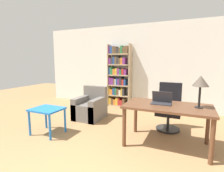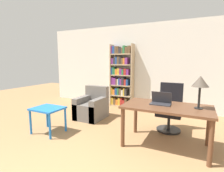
{
  "view_description": "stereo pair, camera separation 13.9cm",
  "coord_description": "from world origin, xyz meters",
  "px_view_note": "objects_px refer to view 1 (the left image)",
  "views": [
    {
      "loc": [
        1.09,
        -1.09,
        1.53
      ],
      "look_at": [
        -0.42,
        2.27,
        1.0
      ],
      "focal_mm": 28.0,
      "sensor_mm": 36.0,
      "label": 1
    },
    {
      "loc": [
        1.21,
        -1.03,
        1.53
      ],
      "look_at": [
        -0.42,
        2.27,
        1.0
      ],
      "focal_mm": 28.0,
      "sensor_mm": 36.0,
      "label": 2
    }
  ],
  "objects_px": {
    "laptop": "(161,101)",
    "side_table_blue": "(47,112)",
    "table_lamp": "(201,82)",
    "armchair": "(90,108)",
    "office_chair": "(169,109)",
    "desk": "(167,111)",
    "bookshelf": "(118,76)"
  },
  "relations": [
    {
      "from": "desk",
      "to": "bookshelf",
      "type": "xyz_separation_m",
      "value": [
        -1.87,
        2.27,
        0.37
      ]
    },
    {
      "from": "bookshelf",
      "to": "desk",
      "type": "bearing_deg",
      "value": -50.52
    },
    {
      "from": "desk",
      "to": "side_table_blue",
      "type": "xyz_separation_m",
      "value": [
        -2.35,
        -0.5,
        -0.18
      ]
    },
    {
      "from": "bookshelf",
      "to": "table_lamp",
      "type": "bearing_deg",
      "value": -43.2
    },
    {
      "from": "table_lamp",
      "to": "office_chair",
      "type": "height_order",
      "value": "table_lamp"
    },
    {
      "from": "laptop",
      "to": "side_table_blue",
      "type": "distance_m",
      "value": 2.32
    },
    {
      "from": "desk",
      "to": "side_table_blue",
      "type": "distance_m",
      "value": 2.41
    },
    {
      "from": "side_table_blue",
      "to": "armchair",
      "type": "distance_m",
      "value": 1.29
    },
    {
      "from": "side_table_blue",
      "to": "bookshelf",
      "type": "xyz_separation_m",
      "value": [
        0.48,
        2.76,
        0.55
      ]
    },
    {
      "from": "office_chair",
      "to": "armchair",
      "type": "bearing_deg",
      "value": -177.57
    },
    {
      "from": "laptop",
      "to": "table_lamp",
      "type": "relative_size",
      "value": 0.66
    },
    {
      "from": "laptop",
      "to": "office_chair",
      "type": "height_order",
      "value": "office_chair"
    },
    {
      "from": "armchair",
      "to": "office_chair",
      "type": "bearing_deg",
      "value": 2.43
    },
    {
      "from": "table_lamp",
      "to": "armchair",
      "type": "height_order",
      "value": "table_lamp"
    },
    {
      "from": "armchair",
      "to": "bookshelf",
      "type": "bearing_deg",
      "value": 83.07
    },
    {
      "from": "desk",
      "to": "office_chair",
      "type": "distance_m",
      "value": 0.86
    },
    {
      "from": "table_lamp",
      "to": "armchair",
      "type": "bearing_deg",
      "value": 164.56
    },
    {
      "from": "bookshelf",
      "to": "side_table_blue",
      "type": "bearing_deg",
      "value": -99.8
    },
    {
      "from": "office_chair",
      "to": "desk",
      "type": "bearing_deg",
      "value": -86.19
    },
    {
      "from": "side_table_blue",
      "to": "bookshelf",
      "type": "bearing_deg",
      "value": 80.2
    },
    {
      "from": "desk",
      "to": "armchair",
      "type": "height_order",
      "value": "armchair"
    },
    {
      "from": "laptop",
      "to": "bookshelf",
      "type": "bearing_deg",
      "value": 128.48
    },
    {
      "from": "table_lamp",
      "to": "armchair",
      "type": "relative_size",
      "value": 0.64
    },
    {
      "from": "desk",
      "to": "laptop",
      "type": "xyz_separation_m",
      "value": [
        -0.12,
        0.07,
        0.15
      ]
    },
    {
      "from": "laptop",
      "to": "side_table_blue",
      "type": "height_order",
      "value": "laptop"
    },
    {
      "from": "table_lamp",
      "to": "side_table_blue",
      "type": "xyz_separation_m",
      "value": [
        -2.85,
        -0.54,
        -0.72
      ]
    },
    {
      "from": "laptop",
      "to": "armchair",
      "type": "distance_m",
      "value": 2.12
    },
    {
      "from": "office_chair",
      "to": "armchair",
      "type": "height_order",
      "value": "office_chair"
    },
    {
      "from": "desk",
      "to": "table_lamp",
      "type": "height_order",
      "value": "table_lamp"
    },
    {
      "from": "bookshelf",
      "to": "office_chair",
      "type": "bearing_deg",
      "value": -38.32
    },
    {
      "from": "desk",
      "to": "side_table_blue",
      "type": "height_order",
      "value": "desk"
    },
    {
      "from": "office_chair",
      "to": "side_table_blue",
      "type": "relative_size",
      "value": 1.69
    }
  ]
}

